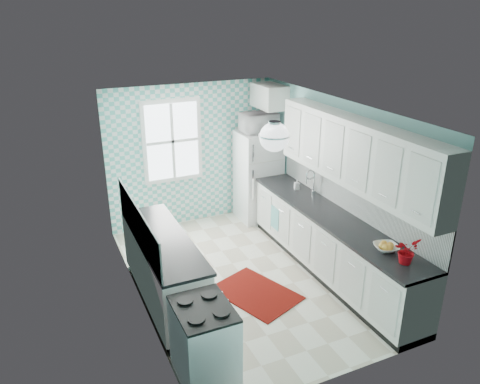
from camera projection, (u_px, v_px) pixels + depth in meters
name	position (u px, v px, depth m)	size (l,w,h in m)	color
floor	(244.00, 278.00, 6.86)	(3.00, 4.40, 0.02)	white
ceiling	(245.00, 107.00, 5.91)	(3.00, 4.40, 0.02)	white
wall_back	(191.00, 155.00, 8.25)	(3.00, 0.02, 2.50)	#7BBBB7
wall_front	(341.00, 279.00, 4.52)	(3.00, 0.02, 2.50)	#7BBBB7
wall_left	(134.00, 218.00, 5.80)	(0.02, 4.40, 2.50)	#7BBBB7
wall_right	(336.00, 183.00, 6.97)	(0.02, 4.40, 2.50)	#7BBBB7
accent_wall	(192.00, 155.00, 8.23)	(3.00, 0.01, 2.50)	#55BBB0
window	(172.00, 141.00, 7.96)	(1.04, 0.05, 1.44)	white
backsplash_right	(351.00, 195.00, 6.64)	(0.02, 3.60, 0.51)	white
backsplash_left	(138.00, 224.00, 5.77)	(0.02, 2.15, 0.51)	white
upper_cabinets_right	(355.00, 153.00, 6.15)	(0.33, 3.20, 0.90)	silver
upper_cabinet_fridge	(268.00, 96.00, 8.05)	(0.40, 0.74, 0.40)	silver
ceiling_light	(274.00, 137.00, 5.31)	(0.34, 0.34, 0.35)	silver
base_cabinets_right	(330.00, 246.00, 6.81)	(0.60, 3.60, 0.90)	white
countertop_right	(332.00, 217.00, 6.63)	(0.63, 3.60, 0.04)	black
base_cabinets_left	(164.00, 271.00, 6.16)	(0.60, 2.15, 0.90)	white
countertop_left	(163.00, 239.00, 5.99)	(0.63, 2.15, 0.04)	black
fridge	(258.00, 176.00, 8.48)	(0.71, 0.71, 1.64)	white
stove	(204.00, 341.00, 4.88)	(0.57, 0.72, 0.86)	white
sink	(303.00, 196.00, 7.31)	(0.53, 0.45, 0.53)	silver
rug	(256.00, 293.00, 6.46)	(0.79, 1.13, 0.02)	#720A02
dish_towel	(275.00, 218.00, 7.62)	(0.02, 0.25, 0.37)	#49B1AD
fruit_bowl	(386.00, 248.00, 5.68)	(0.29, 0.29, 0.07)	white
potted_plant	(406.00, 251.00, 5.36)	(0.28, 0.24, 0.31)	#A61A0D
soap_bottle	(297.00, 184.00, 7.52)	(0.07, 0.08, 0.17)	#83ABB3
microwave	(259.00, 123.00, 8.11)	(0.61, 0.41, 0.34)	white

